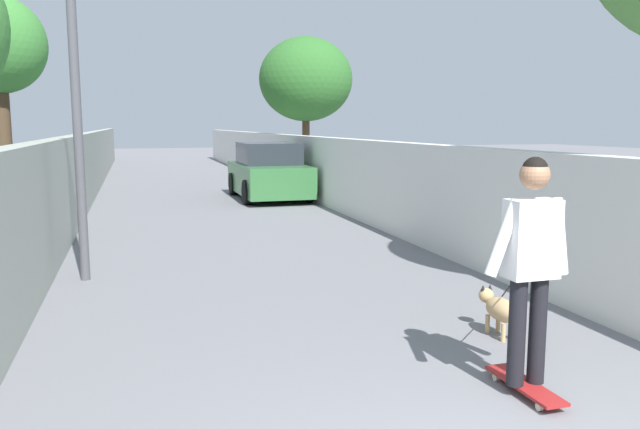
# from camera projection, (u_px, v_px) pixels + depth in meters

# --- Properties ---
(ground_plane) EXTENTS (80.00, 80.00, 0.00)m
(ground_plane) POSITION_uv_depth(u_px,v_px,m) (207.00, 205.00, 16.06)
(ground_plane) COLOR slate
(wall_left) EXTENTS (48.00, 0.30, 1.81)m
(wall_left) POSITION_uv_depth(u_px,v_px,m) (74.00, 179.00, 13.20)
(wall_left) COLOR #999E93
(wall_left) RESTS_ON ground
(fence_right) EXTENTS (48.00, 0.30, 1.71)m
(fence_right) POSITION_uv_depth(u_px,v_px,m) (342.00, 175.00, 14.86)
(fence_right) COLOR silver
(fence_right) RESTS_ON ground
(tree_right_mid) EXTENTS (3.17, 3.17, 4.97)m
(tree_right_mid) POSITION_uv_depth(u_px,v_px,m) (306.00, 80.00, 21.41)
(tree_right_mid) COLOR #473523
(tree_right_mid) RESTS_ON ground
(lamp_post) EXTENTS (0.36, 0.36, 4.78)m
(lamp_post) POSITION_uv_depth(u_px,v_px,m) (72.00, 29.00, 7.88)
(lamp_post) COLOR #4C4C51
(lamp_post) RESTS_ON ground
(skateboard) EXTENTS (0.80, 0.21, 0.08)m
(skateboard) POSITION_uv_depth(u_px,v_px,m) (525.00, 385.00, 4.80)
(skateboard) COLOR maroon
(skateboard) RESTS_ON ground
(person_skateboarder) EXTENTS (0.22, 0.71, 1.72)m
(person_skateboarder) POSITION_uv_depth(u_px,v_px,m) (531.00, 253.00, 4.65)
(person_skateboarder) COLOR black
(person_skateboarder) RESTS_ON skateboard
(dog) EXTENTS (1.56, 0.67, 1.06)m
(dog) POSITION_uv_depth(u_px,v_px,m) (499.00, 308.00, 6.10)
(dog) COLOR tan
(dog) RESTS_ON ground
(car_near) EXTENTS (3.81, 1.80, 1.54)m
(car_near) POSITION_uv_depth(u_px,v_px,m) (269.00, 173.00, 17.33)
(car_near) COLOR #336B38
(car_near) RESTS_ON ground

